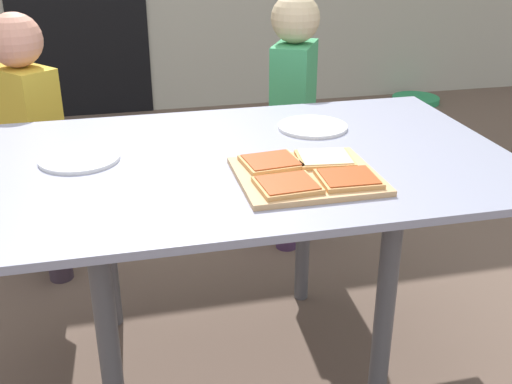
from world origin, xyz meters
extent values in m
plane|color=brown|center=(0.00, 0.00, 0.00)|extent=(16.00, 16.00, 0.00)
cube|color=#8E91A9|center=(0.00, 0.00, 0.69)|extent=(1.54, 0.90, 0.02)
cylinder|color=#4C4C51|center=(-0.34, -0.34, 0.34)|extent=(0.05, 0.05, 0.69)
cylinder|color=#4C4C51|center=(0.34, -0.34, 0.34)|extent=(0.05, 0.05, 0.69)
cylinder|color=#4C4C51|center=(-0.34, 0.34, 0.34)|extent=(0.05, 0.05, 0.69)
cylinder|color=#4C4C51|center=(0.34, 0.34, 0.34)|extent=(0.05, 0.05, 0.69)
cube|color=tan|center=(0.17, -0.18, 0.71)|extent=(0.34, 0.30, 0.01)
cube|color=tan|center=(0.10, -0.25, 0.72)|extent=(0.15, 0.14, 0.01)
cube|color=#AD4118|center=(0.10, -0.25, 0.73)|extent=(0.13, 0.12, 0.00)
cube|color=tan|center=(0.25, -0.25, 0.72)|extent=(0.14, 0.13, 0.01)
cube|color=#AD4118|center=(0.25, -0.25, 0.73)|extent=(0.13, 0.12, 0.00)
cube|color=tan|center=(0.10, -0.10, 0.72)|extent=(0.15, 0.14, 0.01)
cube|color=#AD4118|center=(0.10, -0.10, 0.73)|extent=(0.14, 0.13, 0.00)
cube|color=tan|center=(0.24, -0.11, 0.72)|extent=(0.15, 0.14, 0.01)
cube|color=beige|center=(0.24, -0.11, 0.73)|extent=(0.14, 0.13, 0.00)
cylinder|color=white|center=(0.31, 0.19, 0.71)|extent=(0.21, 0.21, 0.01)
cylinder|color=white|center=(-0.37, 0.08, 0.71)|extent=(0.21, 0.21, 0.01)
cylinder|color=#392C37|center=(-0.62, 0.79, 0.23)|extent=(0.09, 0.09, 0.47)
cylinder|color=#392C37|center=(-0.53, 0.68, 0.23)|extent=(0.09, 0.09, 0.47)
cube|color=gold|center=(-0.58, 0.73, 0.64)|extent=(0.26, 0.28, 0.35)
sphere|color=#E0957C|center=(-0.58, 0.73, 0.91)|extent=(0.18, 0.18, 0.18)
cylinder|color=#472C50|center=(0.45, 0.84, 0.26)|extent=(0.09, 0.09, 0.51)
cylinder|color=#472C50|center=(0.39, 0.71, 0.26)|extent=(0.09, 0.09, 0.51)
cube|color=#3FA566|center=(0.42, 0.77, 0.68)|extent=(0.24, 0.28, 0.33)
sphere|color=beige|center=(0.42, 0.77, 0.94)|extent=(0.19, 0.19, 0.19)
cylinder|color=#2C9C5D|center=(1.93, 2.60, 0.02)|extent=(0.35, 0.35, 0.04)
camera|label=1|loc=(-0.28, -1.52, 1.30)|focal=43.84mm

